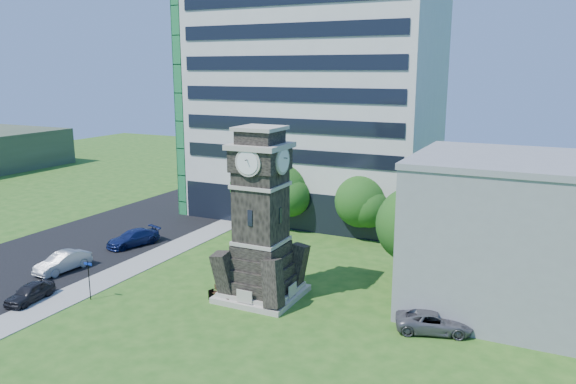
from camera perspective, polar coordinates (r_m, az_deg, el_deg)
The scene contains 16 objects.
ground at distance 40.99m, azimuth -7.79°, elevation -10.72°, with size 160.00×160.00×0.00m, color #265819.
sidewalk at distance 50.10m, azimuth -13.73°, elevation -6.58°, with size 3.00×70.00×0.06m, color gray.
street at distance 55.73m, azimuth -20.51°, elevation -5.11°, with size 14.00×80.00×0.02m, color black.
clock_tower at distance 39.36m, azimuth -2.76°, elevation -3.44°, with size 5.40×5.40×12.22m.
office_tall at distance 62.07m, azimuth 2.80°, elevation 10.71°, with size 26.20×15.11×28.60m.
office_low at distance 40.65m, azimuth 23.23°, elevation -4.05°, with size 15.20×12.20×10.40m.
car_street_south at distance 43.93m, azimuth -24.75°, elevation -9.26°, with size 1.54×3.82×1.30m, color black.
car_street_mid at distance 49.13m, azimuth -21.91°, elevation -6.62°, with size 1.62×4.64×1.53m, color #9A9EA1.
car_street_north at distance 53.97m, azimuth -15.47°, elevation -4.53°, with size 2.04×5.02×1.46m, color #111C4E.
car_east_lot at distance 36.86m, azimuth 14.62°, elevation -12.64°, with size 2.18×4.72×1.31m, color #58575D.
park_bench at distance 40.42m, azimuth -6.74°, elevation -10.25°, with size 1.84×0.49×0.95m.
street_sign at distance 42.26m, azimuth -19.58°, elevation -8.03°, with size 0.68×0.07×2.84m.
tree_nw at distance 57.99m, azimuth -3.34°, elevation 0.34°, with size 5.67×5.15×6.68m.
tree_nc at distance 56.92m, azimuth -0.46°, elevation 0.04°, with size 6.01×5.46×6.74m.
tree_ne at distance 53.95m, azimuth 7.47°, elevation -1.11°, with size 5.50×5.00×6.17m.
tree_east at distance 42.76m, azimuth 12.86°, elevation -3.54°, with size 6.39×5.81×7.59m.
Camera 1 is at (21.27, -31.18, 15.98)m, focal length 35.00 mm.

